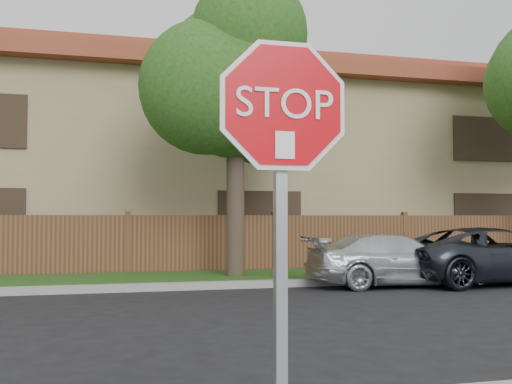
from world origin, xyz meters
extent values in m
cube|color=gray|center=(0.00, 8.15, 0.07)|extent=(70.00, 0.30, 0.15)
cube|color=#1E4714|center=(0.00, 9.80, 0.06)|extent=(70.00, 3.00, 0.12)
cube|color=#4F2E1B|center=(0.00, 11.40, 0.80)|extent=(70.00, 0.12, 1.60)
cube|color=tan|center=(0.00, 17.00, 3.00)|extent=(34.00, 8.00, 6.00)
cube|color=brown|center=(0.00, 17.00, 6.25)|extent=(35.20, 9.20, 0.50)
cube|color=brown|center=(0.00, 17.00, 6.85)|extent=(33.00, 5.50, 0.70)
cylinder|color=#382B21|center=(2.50, 9.70, 1.96)|extent=(0.44, 0.44, 3.92)
sphere|color=#1D4A16|center=(2.50, 9.70, 4.90)|extent=(3.80, 3.80, 3.80)
sphere|color=#1D4A16|center=(3.40, 10.00, 4.34)|extent=(3.00, 3.00, 3.00)
sphere|color=#1D4A16|center=(1.70, 9.30, 4.62)|extent=(3.20, 3.20, 3.20)
sphere|color=#1D4A16|center=(2.70, 9.10, 5.95)|extent=(2.80, 2.80, 2.80)
cube|color=gray|center=(0.26, -1.44, 1.25)|extent=(0.06, 0.06, 2.30)
cylinder|color=white|center=(0.26, -1.50, 2.15)|extent=(1.01, 0.02, 1.01)
cylinder|color=red|center=(0.26, -1.51, 2.15)|extent=(0.93, 0.02, 0.93)
cube|color=white|center=(0.26, -1.53, 1.93)|extent=(0.11, 0.00, 0.15)
imported|color=silver|center=(5.68, 7.60, 0.58)|extent=(4.07, 1.78, 1.16)
imported|color=#2C313B|center=(8.14, 7.52, 0.65)|extent=(4.81, 2.43, 1.30)
camera|label=1|loc=(-0.71, -4.62, 1.54)|focal=42.00mm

